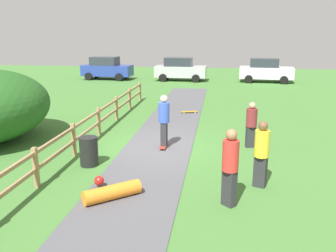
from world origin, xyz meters
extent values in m
plane|color=#427533|center=(0.00, 0.00, 0.00)|extent=(60.00, 60.00, 0.00)
cube|color=#515156|center=(0.00, 0.00, 0.01)|extent=(2.40, 28.00, 0.02)
cube|color=#997A51|center=(-2.60, -3.86, 0.55)|extent=(0.12, 0.12, 1.10)
cube|color=#997A51|center=(-2.60, -1.29, 0.55)|extent=(0.12, 0.12, 1.10)
cube|color=#997A51|center=(-2.60, 1.29, 0.55)|extent=(0.12, 0.12, 1.10)
cube|color=#997A51|center=(-2.60, 3.86, 0.55)|extent=(0.12, 0.12, 1.10)
cube|color=#997A51|center=(-2.60, 6.43, 0.55)|extent=(0.12, 0.12, 1.10)
cube|color=#997A51|center=(-2.60, 9.00, 0.55)|extent=(0.12, 0.12, 1.10)
cube|color=#997A51|center=(-2.60, 0.00, 0.50)|extent=(0.08, 18.00, 0.09)
cube|color=#997A51|center=(-2.60, 0.00, 0.95)|extent=(0.08, 18.00, 0.09)
cylinder|color=black|center=(-1.80, -2.08, 0.45)|extent=(0.56, 0.56, 0.90)
cube|color=#B23326|center=(0.22, -0.04, 0.09)|extent=(0.23, 0.81, 0.02)
cylinder|color=silver|center=(0.15, 0.25, 0.05)|extent=(0.03, 0.06, 0.06)
cylinder|color=silver|center=(0.30, 0.24, 0.05)|extent=(0.03, 0.06, 0.06)
cylinder|color=silver|center=(0.13, -0.31, 0.05)|extent=(0.03, 0.06, 0.06)
cylinder|color=silver|center=(0.28, -0.32, 0.05)|extent=(0.03, 0.06, 0.06)
cube|color=#2D2D33|center=(0.22, -0.04, 0.52)|extent=(0.21, 0.33, 0.84)
cylinder|color=blue|center=(0.22, -0.04, 1.29)|extent=(0.39, 0.39, 0.70)
sphere|color=beige|center=(0.22, -0.04, 1.76)|extent=(0.25, 0.25, 0.25)
cylinder|color=orange|center=(-0.42, -4.31, 0.20)|extent=(1.34, 1.21, 0.36)
sphere|color=red|center=(-0.96, -3.66, 0.20)|extent=(0.26, 0.26, 0.26)
cube|color=#BF8C19|center=(0.62, 5.76, 0.09)|extent=(0.82, 0.42, 0.02)
cylinder|color=silver|center=(0.37, 5.61, 0.05)|extent=(0.07, 0.05, 0.06)
cylinder|color=silver|center=(0.33, 5.75, 0.05)|extent=(0.07, 0.05, 0.06)
cylinder|color=silver|center=(0.91, 5.77, 0.05)|extent=(0.07, 0.05, 0.06)
cylinder|color=silver|center=(0.87, 5.91, 0.05)|extent=(0.07, 0.05, 0.06)
cube|color=#2D2D33|center=(3.22, -2.99, 0.42)|extent=(0.37, 0.31, 0.84)
cylinder|color=yellow|center=(3.22, -2.99, 1.19)|extent=(0.50, 0.50, 0.70)
sphere|color=brown|center=(3.22, -2.99, 1.67)|extent=(0.25, 0.25, 0.25)
cube|color=#2D2D33|center=(2.39, -4.21, 0.44)|extent=(0.37, 0.37, 0.88)
cylinder|color=red|center=(2.39, -4.21, 1.24)|extent=(0.54, 0.54, 0.73)
sphere|color=#9E704C|center=(2.39, -4.21, 1.74)|extent=(0.26, 0.26, 0.26)
cube|color=#2D2D33|center=(3.24, 0.49, 0.38)|extent=(0.36, 0.28, 0.76)
cylinder|color=maroon|center=(3.24, 0.49, 1.08)|extent=(0.47, 0.47, 0.64)
sphere|color=tan|center=(3.24, 0.49, 1.51)|extent=(0.23, 0.23, 0.23)
cube|color=silver|center=(5.79, 18.32, 0.77)|extent=(4.33, 2.05, 0.90)
cube|color=#2D333D|center=(5.60, 18.34, 1.57)|extent=(2.33, 1.74, 0.70)
cylinder|color=black|center=(7.21, 19.09, 0.32)|extent=(0.66, 0.29, 0.64)
cylinder|color=black|center=(7.06, 17.33, 0.32)|extent=(0.66, 0.29, 0.64)
cylinder|color=black|center=(4.52, 19.32, 0.32)|extent=(0.66, 0.29, 0.64)
cylinder|color=black|center=(4.37, 17.56, 0.32)|extent=(0.66, 0.29, 0.64)
cube|color=#B7B7BC|center=(-1.14, 18.32, 0.77)|extent=(4.26, 1.86, 0.90)
cube|color=#2D333D|center=(-1.34, 18.33, 1.57)|extent=(2.26, 1.64, 0.70)
cylinder|color=black|center=(0.24, 19.15, 0.32)|extent=(0.65, 0.26, 0.64)
cylinder|color=black|center=(0.17, 17.39, 0.32)|extent=(0.65, 0.26, 0.64)
cylinder|color=black|center=(-2.46, 19.25, 0.32)|extent=(0.65, 0.26, 0.64)
cylinder|color=black|center=(-2.52, 17.50, 0.32)|extent=(0.65, 0.26, 0.64)
cube|color=#283D99|center=(-7.46, 18.32, 0.77)|extent=(4.31, 2.00, 0.90)
cube|color=#2D333D|center=(-7.66, 18.34, 1.57)|extent=(2.31, 1.71, 0.70)
cylinder|color=black|center=(-6.05, 19.11, 0.32)|extent=(0.66, 0.29, 0.64)
cylinder|color=black|center=(-6.18, 17.35, 0.32)|extent=(0.66, 0.29, 0.64)
cylinder|color=black|center=(-8.75, 19.30, 0.32)|extent=(0.66, 0.29, 0.64)
cylinder|color=black|center=(-8.87, 17.54, 0.32)|extent=(0.66, 0.29, 0.64)
camera|label=1|loc=(2.08, -12.33, 4.00)|focal=39.42mm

